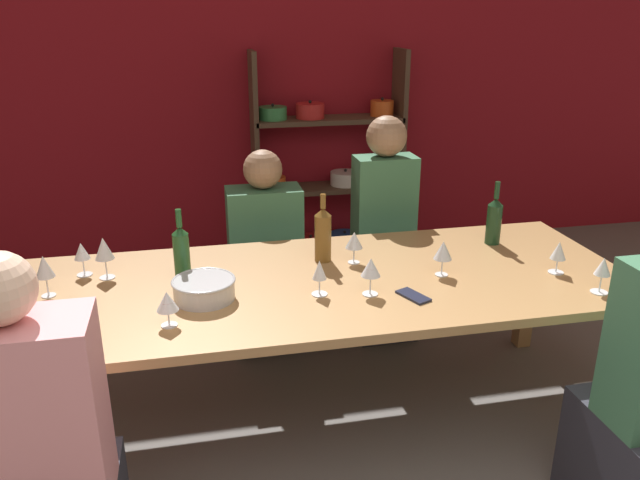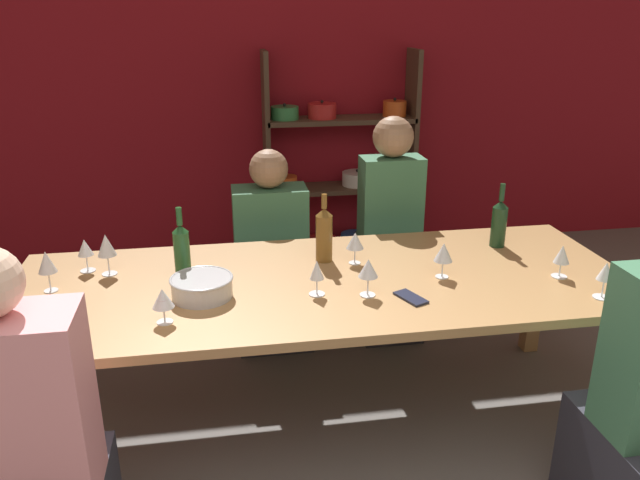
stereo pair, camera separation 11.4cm
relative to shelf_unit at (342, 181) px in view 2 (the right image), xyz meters
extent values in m
cube|color=maroon|center=(-0.63, 0.20, 0.75)|extent=(8.80, 0.06, 2.70)
cube|color=#4C3828|center=(-0.58, 0.00, 0.19)|extent=(0.04, 0.30, 1.59)
cube|color=#4C3828|center=(0.54, 0.00, 0.19)|extent=(0.04, 0.30, 1.59)
cube|color=#4C3828|center=(-0.02, 0.00, -0.58)|extent=(1.12, 0.30, 0.04)
cylinder|color=red|center=(-0.44, 0.00, -0.52)|extent=(0.23, 0.23, 0.09)
sphere|color=black|center=(-0.44, 0.00, -0.46)|extent=(0.02, 0.02, 0.02)
cylinder|color=red|center=(-0.16, 0.00, -0.51)|extent=(0.24, 0.24, 0.11)
sphere|color=black|center=(-0.16, 0.00, -0.45)|extent=(0.02, 0.02, 0.02)
cylinder|color=#235BAD|center=(0.12, 0.00, -0.50)|extent=(0.25, 0.25, 0.12)
sphere|color=black|center=(0.12, 0.00, -0.43)|extent=(0.02, 0.02, 0.02)
cylinder|color=silver|center=(0.40, 0.00, -0.50)|extent=(0.19, 0.19, 0.14)
sphere|color=black|center=(0.40, 0.00, -0.41)|extent=(0.02, 0.02, 0.02)
cube|color=#4C3828|center=(-0.02, 0.00, -0.05)|extent=(1.12, 0.30, 0.04)
cylinder|color=#E0561E|center=(-0.44, 0.00, 0.01)|extent=(0.17, 0.17, 0.09)
sphere|color=black|center=(-0.44, 0.00, 0.07)|extent=(0.02, 0.02, 0.02)
cylinder|color=silver|center=(0.12, 0.00, 0.02)|extent=(0.24, 0.24, 0.10)
sphere|color=black|center=(0.12, 0.00, 0.08)|extent=(0.02, 0.02, 0.02)
cylinder|color=black|center=(0.40, 0.00, 0.02)|extent=(0.25, 0.25, 0.11)
sphere|color=black|center=(0.40, 0.00, 0.09)|extent=(0.02, 0.02, 0.02)
cube|color=#4C3828|center=(-0.02, 0.00, 0.48)|extent=(1.12, 0.30, 0.04)
cylinder|color=#338447|center=(-0.44, 0.00, 0.54)|extent=(0.21, 0.21, 0.09)
sphere|color=black|center=(-0.44, 0.00, 0.60)|extent=(0.02, 0.02, 0.02)
cylinder|color=red|center=(-0.16, 0.00, 0.55)|extent=(0.21, 0.21, 0.11)
sphere|color=black|center=(-0.16, 0.00, 0.62)|extent=(0.02, 0.02, 0.02)
cylinder|color=#E0561E|center=(0.40, 0.00, 0.55)|extent=(0.18, 0.18, 0.12)
sphere|color=black|center=(0.40, 0.00, 0.62)|extent=(0.02, 0.02, 0.02)
cube|color=#AD7F4C|center=(-0.51, -2.13, 0.11)|extent=(2.74, 1.07, 0.04)
cube|color=#AD7F4C|center=(0.77, -2.58, -0.25)|extent=(0.08, 0.08, 0.69)
cube|color=#AD7F4C|center=(-1.80, -1.68, -0.25)|extent=(0.08, 0.08, 0.69)
cube|color=#AD7F4C|center=(0.77, -1.68, -0.25)|extent=(0.08, 0.08, 0.69)
cylinder|color=#B7BABC|center=(-1.04, -2.22, 0.17)|extent=(0.25, 0.25, 0.09)
torus|color=#B7BABC|center=(-1.04, -2.22, 0.21)|extent=(0.26, 0.26, 0.01)
cylinder|color=brown|center=(-0.47, -1.91, 0.24)|extent=(0.08, 0.08, 0.22)
cone|color=brown|center=(-0.47, -1.91, 0.37)|extent=(0.08, 0.08, 0.04)
cylinder|color=brown|center=(-0.47, -1.91, 0.43)|extent=(0.03, 0.03, 0.07)
cylinder|color=#1E4C23|center=(-1.13, -2.01, 0.24)|extent=(0.07, 0.07, 0.22)
cone|color=#1E4C23|center=(-1.13, -2.01, 0.36)|extent=(0.07, 0.07, 0.03)
cylinder|color=#1E4C23|center=(-1.13, -2.01, 0.42)|extent=(0.03, 0.03, 0.08)
cylinder|color=#19381E|center=(0.42, -1.86, 0.23)|extent=(0.08, 0.08, 0.20)
cone|color=#19381E|center=(0.42, -1.86, 0.35)|extent=(0.08, 0.08, 0.03)
cylinder|color=#19381E|center=(0.42, -1.86, 0.41)|extent=(0.03, 0.03, 0.09)
cylinder|color=white|center=(-1.18, -2.43, 0.13)|extent=(0.06, 0.06, 0.00)
cylinder|color=white|center=(-1.18, -2.43, 0.17)|extent=(0.01, 0.01, 0.06)
cone|color=white|center=(-1.18, -2.43, 0.23)|extent=(0.08, 0.08, 0.07)
cylinder|color=maroon|center=(-1.18, -2.43, 0.22)|extent=(0.05, 0.05, 0.03)
cylinder|color=white|center=(-0.36, -2.32, 0.13)|extent=(0.07, 0.07, 0.00)
cylinder|color=white|center=(-0.36, -2.32, 0.18)|extent=(0.01, 0.01, 0.08)
cone|color=white|center=(-0.36, -2.32, 0.26)|extent=(0.08, 0.08, 0.08)
cylinder|color=maroon|center=(-0.36, -2.32, 0.24)|extent=(0.05, 0.05, 0.03)
cylinder|color=white|center=(-1.56, -1.86, 0.13)|extent=(0.07, 0.07, 0.00)
cylinder|color=white|center=(-1.56, -1.86, 0.17)|extent=(0.01, 0.01, 0.07)
cone|color=white|center=(-1.56, -1.86, 0.25)|extent=(0.07, 0.07, 0.08)
cylinder|color=maroon|center=(-1.56, -1.86, 0.23)|extent=(0.04, 0.04, 0.03)
cylinder|color=white|center=(0.53, -2.28, 0.13)|extent=(0.07, 0.07, 0.00)
cylinder|color=white|center=(0.53, -2.28, 0.17)|extent=(0.01, 0.01, 0.06)
cone|color=white|center=(0.53, -2.28, 0.24)|extent=(0.07, 0.07, 0.08)
cylinder|color=beige|center=(0.53, -2.28, 0.22)|extent=(0.04, 0.04, 0.03)
cylinder|color=white|center=(0.01, -2.19, 0.13)|extent=(0.06, 0.06, 0.00)
cylinder|color=white|center=(0.01, -2.19, 0.17)|extent=(0.01, 0.01, 0.07)
cone|color=white|center=(0.01, -2.19, 0.25)|extent=(0.08, 0.08, 0.08)
cylinder|color=maroon|center=(0.01, -2.19, 0.23)|extent=(0.05, 0.05, 0.03)
cylinder|color=white|center=(-0.57, -2.28, 0.13)|extent=(0.07, 0.07, 0.00)
cylinder|color=white|center=(-0.57, -2.28, 0.17)|extent=(0.01, 0.01, 0.07)
cone|color=white|center=(-0.57, -2.28, 0.24)|extent=(0.06, 0.06, 0.08)
cylinder|color=beige|center=(-0.57, -2.28, 0.22)|extent=(0.03, 0.03, 0.03)
cylinder|color=white|center=(0.59, -2.51, 0.13)|extent=(0.07, 0.07, 0.00)
cylinder|color=white|center=(0.59, -2.51, 0.17)|extent=(0.01, 0.01, 0.08)
cone|color=white|center=(0.59, -2.51, 0.25)|extent=(0.07, 0.07, 0.08)
cylinder|color=white|center=(-0.34, -1.97, 0.13)|extent=(0.06, 0.06, 0.00)
cylinder|color=white|center=(-0.34, -1.97, 0.17)|extent=(0.01, 0.01, 0.07)
cone|color=white|center=(-0.34, -1.97, 0.25)|extent=(0.08, 0.08, 0.08)
cylinder|color=maroon|center=(-0.34, -1.97, 0.23)|extent=(0.04, 0.04, 0.03)
cylinder|color=white|center=(-1.68, -2.05, 0.13)|extent=(0.06, 0.06, 0.00)
cylinder|color=white|center=(-1.68, -2.05, 0.18)|extent=(0.01, 0.01, 0.08)
cone|color=white|center=(-1.68, -2.05, 0.27)|extent=(0.08, 0.08, 0.09)
cylinder|color=white|center=(-1.46, -1.91, 0.13)|extent=(0.07, 0.07, 0.00)
cylinder|color=white|center=(-1.46, -1.91, 0.18)|extent=(0.01, 0.01, 0.09)
cone|color=white|center=(-1.46, -1.91, 0.27)|extent=(0.08, 0.08, 0.10)
cube|color=#1E2338|center=(-0.19, -2.38, 0.14)|extent=(0.12, 0.17, 0.01)
cube|color=#2D2D38|center=(-0.67, -1.25, -0.39)|extent=(0.42, 0.52, 0.41)
cube|color=#3D7551|center=(-0.67, -1.25, 0.07)|extent=(0.42, 0.23, 0.51)
sphere|color=#9E7556|center=(-0.67, -1.25, 0.43)|extent=(0.22, 0.22, 0.22)
cube|color=pink|center=(-1.57, -3.01, 0.19)|extent=(0.43, 0.24, 0.59)
cube|color=#2D2D38|center=(0.02, -1.30, -0.36)|extent=(0.35, 0.44, 0.49)
cube|color=#3D7551|center=(0.02, -1.30, 0.18)|extent=(0.35, 0.19, 0.59)
sphere|color=#9E7556|center=(0.02, -1.30, 0.59)|extent=(0.23, 0.23, 0.23)
camera|label=1|loc=(-1.06, -4.60, 1.25)|focal=35.00mm
camera|label=2|loc=(-0.95, -4.62, 1.25)|focal=35.00mm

